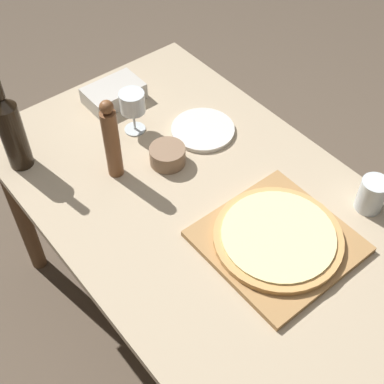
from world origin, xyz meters
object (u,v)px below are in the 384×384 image
object	(u,v)px
pepper_mill	(112,140)
small_bowl	(168,155)
wine_bottle	(11,130)
pizza	(278,237)
wine_glass	(132,104)

from	to	relation	value
pepper_mill	small_bowl	distance (m)	0.19
wine_bottle	small_bowl	size ratio (longest dim) A/B	3.07
pizza	small_bowl	size ratio (longest dim) A/B	3.14
wine_bottle	small_bowl	bearing A→B (deg)	-38.34
wine_glass	small_bowl	bearing A→B (deg)	-91.96
pepper_mill	small_bowl	xyz separation A→B (m)	(0.15, -0.06, -0.10)
pepper_mill	wine_glass	distance (m)	0.20
pizza	small_bowl	bearing A→B (deg)	95.52
wine_bottle	wine_glass	size ratio (longest dim) A/B	2.29
pizza	wine_glass	xyz separation A→B (m)	(-0.04, 0.62, 0.08)
wine_bottle	pepper_mill	distance (m)	0.30
wine_bottle	wine_glass	distance (m)	0.37
wine_glass	pizza	bearing A→B (deg)	-86.71
pizza	pepper_mill	xyz separation A→B (m)	(-0.19, 0.50, 0.10)
wine_bottle	small_bowl	distance (m)	0.46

